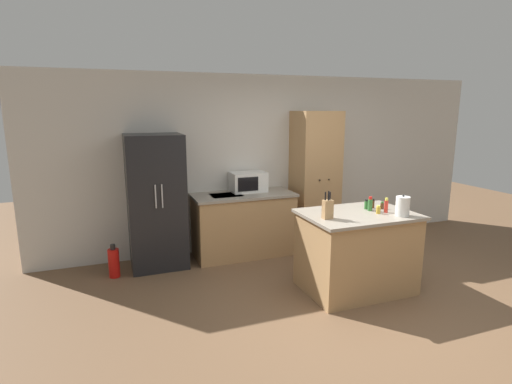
% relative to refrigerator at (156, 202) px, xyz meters
% --- Properties ---
extents(ground_plane, '(14.00, 14.00, 0.00)m').
position_rel_refrigerator_xyz_m(ground_plane, '(1.89, -1.98, -0.89)').
color(ground_plane, brown).
extents(wall_back, '(7.20, 0.06, 2.60)m').
position_rel_refrigerator_xyz_m(wall_back, '(1.89, 0.35, 0.41)').
color(wall_back, beige).
rests_on(wall_back, ground_plane).
extents(refrigerator, '(0.73, 0.66, 1.79)m').
position_rel_refrigerator_xyz_m(refrigerator, '(0.00, 0.00, 0.00)').
color(refrigerator, black).
rests_on(refrigerator, ground_plane).
extents(back_counter, '(1.46, 0.68, 0.91)m').
position_rel_refrigerator_xyz_m(back_counter, '(1.22, -0.00, -0.43)').
color(back_counter, tan).
rests_on(back_counter, ground_plane).
extents(pantry_cabinet, '(0.64, 0.58, 2.07)m').
position_rel_refrigerator_xyz_m(pantry_cabinet, '(2.41, 0.04, 0.14)').
color(pantry_cabinet, tan).
rests_on(pantry_cabinet, ground_plane).
extents(kitchen_island, '(1.27, 0.90, 0.93)m').
position_rel_refrigerator_xyz_m(kitchen_island, '(2.09, -1.57, -0.42)').
color(kitchen_island, tan).
rests_on(kitchen_island, ground_plane).
extents(microwave, '(0.51, 0.36, 0.29)m').
position_rel_refrigerator_xyz_m(microwave, '(1.34, 0.12, 0.16)').
color(microwave, white).
rests_on(microwave, back_counter).
extents(knife_block, '(0.11, 0.08, 0.31)m').
position_rel_refrigerator_xyz_m(knife_block, '(1.63, -1.66, 0.15)').
color(knife_block, tan).
rests_on(knife_block, kitchen_island).
extents(spice_bottle_tall_dark, '(0.04, 0.04, 0.12)m').
position_rel_refrigerator_xyz_m(spice_bottle_tall_dark, '(2.28, -1.45, 0.10)').
color(spice_bottle_tall_dark, '#337033').
rests_on(spice_bottle_tall_dark, kitchen_island).
extents(spice_bottle_short_red, '(0.04, 0.04, 0.17)m').
position_rel_refrigerator_xyz_m(spice_bottle_short_red, '(2.39, -1.67, 0.12)').
color(spice_bottle_short_red, '#B2281E').
rests_on(spice_bottle_short_red, kitchen_island).
extents(spice_bottle_amber_oil, '(0.04, 0.04, 0.09)m').
position_rel_refrigerator_xyz_m(spice_bottle_amber_oil, '(2.46, -1.51, 0.08)').
color(spice_bottle_amber_oil, '#563319').
rests_on(spice_bottle_amber_oil, kitchen_island).
extents(spice_bottle_green_herb, '(0.04, 0.04, 0.11)m').
position_rel_refrigerator_xyz_m(spice_bottle_green_herb, '(2.38, -1.44, 0.09)').
color(spice_bottle_green_herb, '#563319').
rests_on(spice_bottle_green_herb, kitchen_island).
extents(spice_bottle_pale_salt, '(0.05, 0.05, 0.17)m').
position_rel_refrigerator_xyz_m(spice_bottle_pale_salt, '(2.27, -1.53, 0.12)').
color(spice_bottle_pale_salt, '#337033').
rests_on(spice_bottle_pale_salt, kitchen_island).
extents(spice_bottle_orange_cap, '(0.05, 0.05, 0.09)m').
position_rel_refrigerator_xyz_m(spice_bottle_orange_cap, '(2.29, -1.67, 0.08)').
color(spice_bottle_orange_cap, gold).
rests_on(spice_bottle_orange_cap, kitchen_island).
extents(kettle, '(0.15, 0.15, 0.24)m').
position_rel_refrigerator_xyz_m(kettle, '(2.47, -1.85, 0.15)').
color(kettle, white).
rests_on(kettle, kitchen_island).
extents(fire_extinguisher, '(0.14, 0.14, 0.43)m').
position_rel_refrigerator_xyz_m(fire_extinguisher, '(-0.59, -0.21, -0.70)').
color(fire_extinguisher, red).
rests_on(fire_extinguisher, ground_plane).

